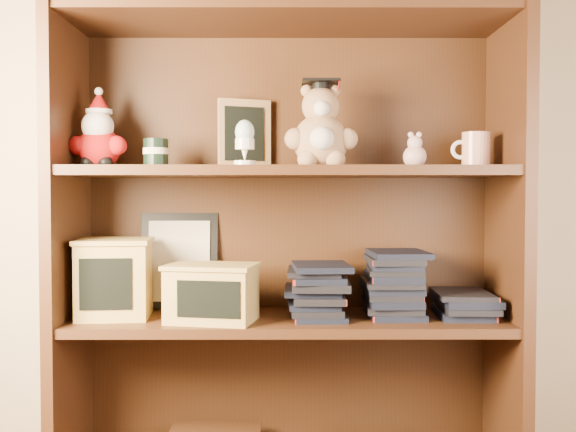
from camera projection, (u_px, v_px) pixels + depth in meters
name	position (u px, v px, depth m)	size (l,w,h in m)	color
bookcase	(287.00, 230.00, 1.84)	(1.20, 0.35, 1.60)	#412412
shelf_lower	(288.00, 321.00, 1.80)	(1.14, 0.33, 0.02)	#412412
shelf_upper	(288.00, 172.00, 1.78)	(1.14, 0.33, 0.02)	#412412
santa_plush	(99.00, 137.00, 1.77)	(0.15, 0.11, 0.22)	#A50F0F
teachers_tin	(156.00, 153.00, 1.78)	(0.07, 0.07, 0.07)	black
chalkboard_plaque	(245.00, 135.00, 1.90)	(0.15, 0.11, 0.19)	#9E7547
egg_cup	(245.00, 141.00, 1.71)	(0.06, 0.06, 0.12)	white
grad_teddy_bear	(321.00, 133.00, 1.77)	(0.19, 0.17, 0.23)	#A77E58
pink_figurine	(415.00, 153.00, 1.78)	(0.06, 0.06, 0.10)	#D9A7A7
teacher_mug	(475.00, 150.00, 1.78)	(0.10, 0.07, 0.09)	silver
certificate_frame	(179.00, 261.00, 1.93)	(0.22, 0.06, 0.27)	black
treats_box	(115.00, 277.00, 1.79)	(0.21, 0.21, 0.21)	tan
pencils_box	(212.00, 292.00, 1.73)	(0.25, 0.20, 0.15)	tan
book_stack_left	(317.00, 290.00, 1.80)	(0.14, 0.20, 0.14)	black
book_stack_mid	(395.00, 284.00, 1.80)	(0.14, 0.20, 0.18)	black
book_stack_right	(466.00, 305.00, 1.80)	(0.14, 0.20, 0.06)	black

